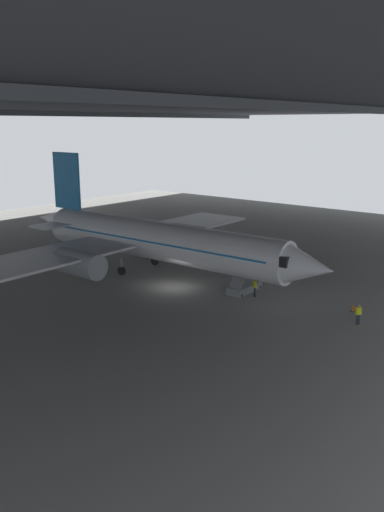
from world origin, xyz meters
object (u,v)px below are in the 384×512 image
crew_worker_near_nose (358,313)px  traffic_cone_orange (353,308)px  crew_worker_by_stairs (255,286)px  boarding_stairs (245,284)px  baggage_tug (149,247)px  airplane_main (154,240)px

crew_worker_near_nose → traffic_cone_orange: 3.18m
crew_worker_by_stairs → traffic_cone_orange: (2.04, -8.49, -0.72)m
traffic_cone_orange → crew_worker_near_nose: bearing=-150.2°
boarding_stairs → traffic_cone_orange: bearing=-83.1°
crew_worker_near_nose → traffic_cone_orange: (2.70, 1.55, -0.66)m
boarding_stairs → crew_worker_by_stairs: boarding_stairs is taller
traffic_cone_orange → boarding_stairs: bearing=96.9°
traffic_cone_orange → baggage_tug: (4.60, 28.33, 0.23)m
boarding_stairs → baggage_tug: size_ratio=2.08×
airplane_main → boarding_stairs: bearing=-84.9°
crew_worker_by_stairs → traffic_cone_orange: 8.76m
crew_worker_by_stairs → baggage_tug: 20.93m
traffic_cone_orange → baggage_tug: size_ratio=0.26×
airplane_main → baggage_tug: bearing=47.6°
airplane_main → baggage_tug: airplane_main is taller
crew_worker_near_nose → baggage_tug: crew_worker_near_nose is taller
boarding_stairs → baggage_tug: bearing=72.3°
airplane_main → traffic_cone_orange: airplane_main is taller
boarding_stairs → traffic_cone_orange: 10.19m
crew_worker_near_nose → traffic_cone_orange: crew_worker_near_nose is taller
airplane_main → traffic_cone_orange: size_ratio=65.19×
crew_worker_near_nose → baggage_tug: 30.76m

